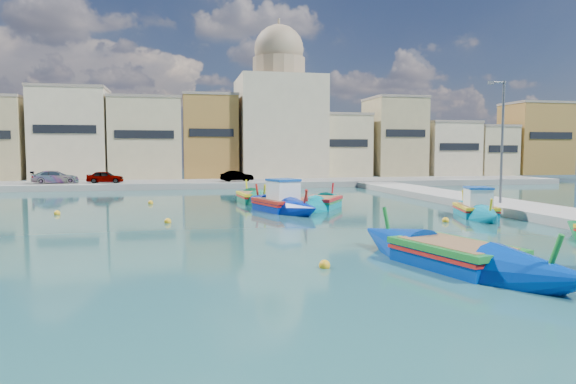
{
  "coord_description": "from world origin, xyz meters",
  "views": [
    {
      "loc": [
        -1.95,
        -22.34,
        3.71
      ],
      "look_at": [
        4.0,
        6.0,
        1.4
      ],
      "focal_mm": 32.0,
      "sensor_mm": 36.0,
      "label": 1
    }
  ],
  "objects_px": {
    "luzzu_blue_south": "(455,258)",
    "luzzu_blue_cabin": "(280,205)",
    "luzzu_cyan_mid": "(321,204)",
    "luzzu_turquoise_cabin": "(476,211)",
    "quay_street_lamp": "(501,141)",
    "church_block": "(279,113)",
    "luzzu_green": "(255,199)"
  },
  "relations": [
    {
      "from": "luzzu_blue_south",
      "to": "luzzu_blue_cabin",
      "type": "bearing_deg",
      "value": 98.84
    },
    {
      "from": "luzzu_cyan_mid",
      "to": "luzzu_turquoise_cabin",
      "type": "bearing_deg",
      "value": -37.42
    },
    {
      "from": "luzzu_cyan_mid",
      "to": "luzzu_blue_south",
      "type": "xyz_separation_m",
      "value": [
        -0.36,
        -17.37,
        0.02
      ]
    },
    {
      "from": "quay_street_lamp",
      "to": "luzzu_turquoise_cabin",
      "type": "bearing_deg",
      "value": -145.03
    },
    {
      "from": "church_block",
      "to": "luzzu_turquoise_cabin",
      "type": "height_order",
      "value": "church_block"
    },
    {
      "from": "luzzu_turquoise_cabin",
      "to": "luzzu_blue_south",
      "type": "relative_size",
      "value": 0.84
    },
    {
      "from": "quay_street_lamp",
      "to": "luzzu_blue_cabin",
      "type": "xyz_separation_m",
      "value": [
        -13.39,
        2.79,
        -3.96
      ]
    },
    {
      "from": "luzzu_blue_cabin",
      "to": "luzzu_cyan_mid",
      "type": "distance_m",
      "value": 3.08
    },
    {
      "from": "luzzu_turquoise_cabin",
      "to": "luzzu_green",
      "type": "distance_m",
      "value": 15.31
    },
    {
      "from": "church_block",
      "to": "luzzu_blue_south",
      "type": "relative_size",
      "value": 1.92
    },
    {
      "from": "church_block",
      "to": "luzzu_blue_cabin",
      "type": "xyz_separation_m",
      "value": [
        -5.94,
        -31.21,
        -8.03
      ]
    },
    {
      "from": "church_block",
      "to": "luzzu_green",
      "type": "relative_size",
      "value": 2.31
    },
    {
      "from": "church_block",
      "to": "luzzu_turquoise_cabin",
      "type": "xyz_separation_m",
      "value": [
        4.55,
        -36.02,
        -8.09
      ]
    },
    {
      "from": "luzzu_turquoise_cabin",
      "to": "luzzu_green",
      "type": "height_order",
      "value": "luzzu_turquoise_cabin"
    },
    {
      "from": "church_block",
      "to": "luzzu_blue_south",
      "type": "xyz_separation_m",
      "value": [
        -3.4,
        -47.59,
        -8.12
      ]
    },
    {
      "from": "luzzu_turquoise_cabin",
      "to": "luzzu_blue_south",
      "type": "distance_m",
      "value": 14.03
    },
    {
      "from": "luzzu_turquoise_cabin",
      "to": "luzzu_cyan_mid",
      "type": "height_order",
      "value": "luzzu_turquoise_cabin"
    },
    {
      "from": "church_block",
      "to": "luzzu_blue_south",
      "type": "distance_m",
      "value": 48.4
    },
    {
      "from": "luzzu_turquoise_cabin",
      "to": "luzzu_green",
      "type": "xyz_separation_m",
      "value": [
        -11.25,
        10.39,
        -0.04
      ]
    },
    {
      "from": "church_block",
      "to": "luzzu_green",
      "type": "xyz_separation_m",
      "value": [
        -6.7,
        -25.64,
        -8.13
      ]
    },
    {
      "from": "luzzu_cyan_mid",
      "to": "luzzu_green",
      "type": "relative_size",
      "value": 1.02
    },
    {
      "from": "luzzu_turquoise_cabin",
      "to": "luzzu_blue_south",
      "type": "xyz_separation_m",
      "value": [
        -7.95,
        -11.57,
        -0.02
      ]
    },
    {
      "from": "church_block",
      "to": "luzzu_green",
      "type": "height_order",
      "value": "church_block"
    },
    {
      "from": "luzzu_cyan_mid",
      "to": "quay_street_lamp",
      "type": "bearing_deg",
      "value": -19.82
    },
    {
      "from": "luzzu_blue_south",
      "to": "quay_street_lamp",
      "type": "bearing_deg",
      "value": 51.43
    },
    {
      "from": "quay_street_lamp",
      "to": "luzzu_green",
      "type": "height_order",
      "value": "quay_street_lamp"
    },
    {
      "from": "luzzu_blue_cabin",
      "to": "church_block",
      "type": "bearing_deg",
      "value": 79.22
    },
    {
      "from": "luzzu_cyan_mid",
      "to": "luzzu_green",
      "type": "xyz_separation_m",
      "value": [
        -3.67,
        4.59,
        0.01
      ]
    },
    {
      "from": "church_block",
      "to": "luzzu_cyan_mid",
      "type": "distance_m",
      "value": 31.45
    },
    {
      "from": "luzzu_blue_cabin",
      "to": "luzzu_blue_south",
      "type": "distance_m",
      "value": 16.58
    },
    {
      "from": "quay_street_lamp",
      "to": "luzzu_blue_cabin",
      "type": "distance_m",
      "value": 14.24
    },
    {
      "from": "luzzu_turquoise_cabin",
      "to": "church_block",
      "type": "bearing_deg",
      "value": 97.2
    }
  ]
}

